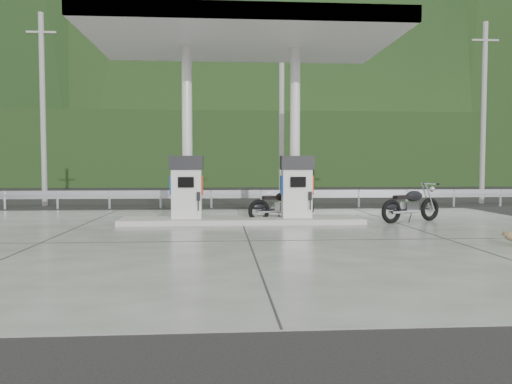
{
  "coord_description": "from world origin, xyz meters",
  "views": [
    {
      "loc": [
        -0.61,
        -11.95,
        1.68
      ],
      "look_at": [
        0.3,
        1.0,
        1.0
      ],
      "focal_mm": 35.0,
      "sensor_mm": 36.0,
      "label": 1
    }
  ],
  "objects": [
    {
      "name": "road",
      "position": [
        0.0,
        11.5,
        0.0
      ],
      "size": [
        60.0,
        7.0,
        0.01
      ],
      "primitive_type": "cube",
      "color": "black",
      "rests_on": "ground"
    },
    {
      "name": "utility_pole_a",
      "position": [
        -8.0,
        9.5,
        4.0
      ],
      "size": [
        0.22,
        0.22,
        8.0
      ],
      "primitive_type": "cylinder",
      "color": "gray",
      "rests_on": "ground"
    },
    {
      "name": "gas_pump_left",
      "position": [
        -1.6,
        2.5,
        1.07
      ],
      "size": [
        0.95,
        0.55,
        1.8
      ],
      "primitive_type": null,
      "color": "silver",
      "rests_on": "pump_island"
    },
    {
      "name": "forested_hills",
      "position": [
        0.0,
        60.0,
        0.0
      ],
      "size": [
        100.0,
        40.0,
        140.0
      ],
      "primitive_type": null,
      "color": "black",
      "rests_on": "ground"
    },
    {
      "name": "canopy_column_left",
      "position": [
        -1.6,
        2.9,
        2.67
      ],
      "size": [
        0.3,
        0.3,
        5.0
      ],
      "primitive_type": "cylinder",
      "color": "silver",
      "rests_on": "pump_island"
    },
    {
      "name": "utility_pole_c",
      "position": [
        11.0,
        9.5,
        4.0
      ],
      "size": [
        0.22,
        0.22,
        8.0
      ],
      "primitive_type": "cylinder",
      "color": "gray",
      "rests_on": "ground"
    },
    {
      "name": "canopy_roof",
      "position": [
        0.0,
        2.5,
        5.37
      ],
      "size": [
        8.5,
        5.0,
        0.4
      ],
      "primitive_type": "cube",
      "color": "silver",
      "rests_on": "canopy_column_left"
    },
    {
      "name": "motorcycle_right",
      "position": [
        5.02,
        2.44,
        0.52
      ],
      "size": [
        2.19,
        1.46,
        1.0
      ],
      "primitive_type": null,
      "rotation": [
        0.0,
        0.0,
        0.42
      ],
      "color": "black",
      "rests_on": "forecourt_apron"
    },
    {
      "name": "tree_band",
      "position": [
        0.0,
        30.0,
        3.0
      ],
      "size": [
        80.0,
        6.0,
        6.0
      ],
      "primitive_type": "cube",
      "color": "black",
      "rests_on": "ground"
    },
    {
      "name": "forecourt_apron",
      "position": [
        0.0,
        0.0,
        0.01
      ],
      "size": [
        18.0,
        14.0,
        0.02
      ],
      "primitive_type": "cube",
      "color": "slate",
      "rests_on": "ground"
    },
    {
      "name": "utility_pole_b",
      "position": [
        2.0,
        9.5,
        4.0
      ],
      "size": [
        0.22,
        0.22,
        8.0
      ],
      "primitive_type": "cylinder",
      "color": "gray",
      "rests_on": "ground"
    },
    {
      "name": "guardrail",
      "position": [
        0.0,
        8.0,
        0.71
      ],
      "size": [
        26.0,
        0.16,
        1.42
      ],
      "primitive_type": null,
      "color": "#A0A2A8",
      "rests_on": "ground"
    },
    {
      "name": "motorcycle_left",
      "position": [
        1.21,
        2.93,
        0.5
      ],
      "size": [
        2.12,
        1.23,
        0.96
      ],
      "primitive_type": null,
      "rotation": [
        0.0,
        0.0,
        0.32
      ],
      "color": "black",
      "rests_on": "forecourt_apron"
    },
    {
      "name": "pump_island",
      "position": [
        0.0,
        2.5,
        0.1
      ],
      "size": [
        7.0,
        1.4,
        0.15
      ],
      "primitive_type": "cube",
      "color": "#A19F96",
      "rests_on": "forecourt_apron"
    },
    {
      "name": "gas_pump_right",
      "position": [
        1.6,
        2.5,
        1.07
      ],
      "size": [
        0.95,
        0.55,
        1.8
      ],
      "primitive_type": null,
      "color": "silver",
      "rests_on": "pump_island"
    },
    {
      "name": "ground",
      "position": [
        0.0,
        0.0,
        0.0
      ],
      "size": [
        160.0,
        160.0,
        0.0
      ],
      "primitive_type": "plane",
      "color": "black",
      "rests_on": "ground"
    },
    {
      "name": "canopy_column_right",
      "position": [
        1.6,
        2.9,
        2.67
      ],
      "size": [
        0.3,
        0.3,
        5.0
      ],
      "primitive_type": "cylinder",
      "color": "silver",
      "rests_on": "pump_island"
    }
  ]
}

